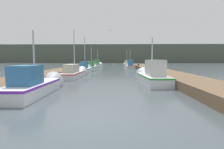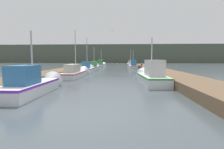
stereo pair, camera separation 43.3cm
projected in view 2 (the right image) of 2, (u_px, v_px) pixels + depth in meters
name	position (u px, v px, depth m)	size (l,w,h in m)	color
ground_plane	(80.00, 117.00, 5.37)	(200.00, 200.00, 0.00)	#424C51
dock_left	(67.00, 71.00, 21.59)	(2.64, 40.00, 0.53)	brown
dock_right	(159.00, 71.00, 20.91)	(2.64, 40.00, 0.53)	brown
distant_shore_ridge	(120.00, 54.00, 77.28)	(120.00, 16.00, 7.42)	#4C5647
fishing_boat_0	(34.00, 84.00, 9.01)	(1.46, 5.09, 3.52)	silver
fishing_boat_1	(151.00, 76.00, 12.56)	(1.78, 5.35, 3.64)	silver
fishing_boat_2	(76.00, 72.00, 17.22)	(1.40, 6.35, 4.86)	silver
fishing_boat_3	(87.00, 69.00, 22.77)	(1.51, 4.46, 4.91)	silver
fishing_boat_4	(94.00, 67.00, 27.66)	(1.77, 5.31, 3.92)	silver
fishing_boat_5	(133.00, 66.00, 32.31)	(1.48, 5.46, 3.71)	silver
fishing_boat_6	(101.00, 64.00, 37.72)	(1.68, 5.63, 3.89)	silver
fishing_boat_7	(130.00, 64.00, 42.04)	(1.59, 5.19, 4.28)	silver
mooring_piling_0	(141.00, 66.00, 29.34)	(0.32, 0.32, 0.96)	#473523
mooring_piling_1	(65.00, 71.00, 16.76)	(0.24, 0.24, 1.16)	#473523
mooring_piling_2	(93.00, 66.00, 31.87)	(0.25, 0.25, 0.99)	#473523
channel_buoy	(117.00, 64.00, 50.31)	(0.45, 0.45, 0.95)	gold
seagull_lead	(112.00, 30.00, 24.43)	(0.56, 0.30, 0.12)	white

